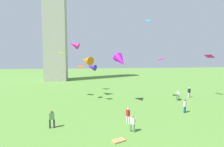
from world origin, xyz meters
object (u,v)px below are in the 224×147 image
at_px(person_1, 185,105).
at_px(person_3, 52,118).
at_px(person_5, 128,114).
at_px(kite_flying_4, 92,67).
at_px(kite_flying_2, 209,56).
at_px(kite_flying_6, 63,53).
at_px(kite_flying_5, 74,44).
at_px(kite_bundle_0, 118,141).
at_px(person_0, 132,123).
at_px(person_4, 189,92).
at_px(kite_flying_7, 161,59).
at_px(kite_flying_0, 121,61).
at_px(person_2, 178,94).
at_px(kite_flying_1, 87,60).
at_px(kite_flying_8, 81,67).
at_px(kite_flying_3, 148,21).

height_order(person_1, person_3, person_3).
bearing_deg(person_5, kite_flying_4, 166.96).
distance_m(kite_flying_2, kite_flying_6, 25.06).
xyz_separation_m(kite_flying_5, kite_bundle_0, (4.10, -12.37, -8.70)).
distance_m(person_0, person_4, 18.24).
xyz_separation_m(person_0, kite_bundle_0, (-1.62, -1.59, -0.81)).
bearing_deg(kite_flying_7, kite_flying_2, -73.49).
bearing_deg(kite_flying_0, person_2, -14.17).
bearing_deg(kite_bundle_0, kite_flying_5, 108.33).
bearing_deg(kite_flying_5, person_1, 76.90).
bearing_deg(person_2, person_0, -111.01).
relative_size(person_1, kite_bundle_0, 1.59).
bearing_deg(person_3, kite_flying_5, -108.63).
bearing_deg(kite_flying_6, kite_flying_1, 46.02).
bearing_deg(person_5, kite_flying_0, 151.97).
distance_m(kite_flying_0, kite_flying_8, 6.67).
xyz_separation_m(person_1, kite_flying_8, (-12.85, 8.61, 4.49)).
bearing_deg(kite_flying_3, person_2, -14.05).
bearing_deg(person_1, kite_flying_1, -82.01).
bearing_deg(kite_flying_8, person_2, -93.15).
xyz_separation_m(person_0, person_1, (7.99, 4.42, 0.09)).
height_order(person_2, person_3, person_3).
relative_size(person_3, person_4, 0.98).
height_order(person_2, kite_bundle_0, person_2).
bearing_deg(kite_flying_3, kite_flying_8, 103.89).
height_order(kite_flying_2, kite_flying_4, kite_flying_2).
relative_size(person_0, kite_flying_5, 0.88).
height_order(person_2, person_5, person_5).
height_order(person_5, kite_flying_3, kite_flying_3).
bearing_deg(kite_flying_4, kite_flying_5, 20.47).
bearing_deg(kite_flying_0, person_5, -115.44).
bearing_deg(person_1, kite_flying_3, -72.96).
distance_m(person_1, person_2, 7.06).
bearing_deg(kite_bundle_0, person_3, 147.78).
bearing_deg(kite_flying_5, kite_flying_3, 81.47).
bearing_deg(person_4, kite_flying_1, -38.50).
relative_size(person_3, kite_flying_7, 1.25).
distance_m(person_0, kite_flying_4, 22.29).
height_order(kite_flying_5, kite_flying_6, kite_flying_5).
height_order(kite_flying_1, kite_bundle_0, kite_flying_1).
bearing_deg(kite_flying_2, kite_flying_5, 86.99).
xyz_separation_m(kite_flying_1, kite_flying_4, (1.12, 5.85, -1.46)).
xyz_separation_m(kite_flying_4, kite_flying_5, (-2.91, -10.95, 3.79)).
bearing_deg(person_2, person_5, -117.04).
xyz_separation_m(person_3, kite_bundle_0, (5.82, -3.67, -0.92)).
xyz_separation_m(person_1, kite_flying_4, (-10.79, 17.31, 4.02)).
distance_m(kite_flying_5, kite_flying_6, 4.83).
relative_size(kite_flying_6, kite_flying_8, 1.55).
xyz_separation_m(kite_flying_0, kite_flying_8, (-5.89, 2.98, -0.99)).
relative_size(person_0, kite_flying_6, 0.93).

